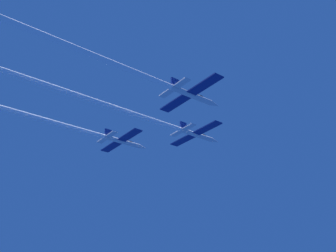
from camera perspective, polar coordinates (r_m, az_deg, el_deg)
jet_lead at (r=86.89m, az=-4.40°, el=1.58°), size 17.62×59.46×2.92m
jet_left_wing at (r=94.60m, az=-14.07°, el=-0.29°), size 17.62×50.84×2.92m
jet_right_wing at (r=70.06m, az=-6.49°, el=8.71°), size 17.62×55.98×2.92m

